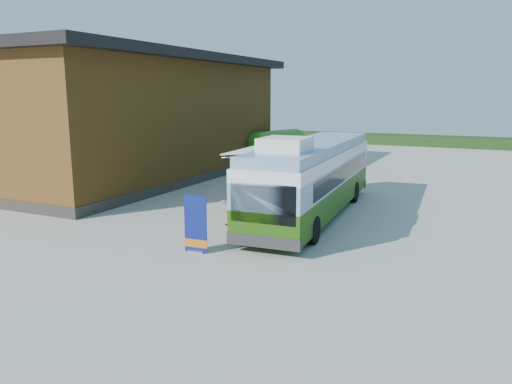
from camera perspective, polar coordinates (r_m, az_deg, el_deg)
The scene contains 10 objects.
ground at distance 18.16m, azimuth -5.28°, elevation -5.38°, with size 100.00×100.00×0.00m, color #BCB7AD.
barn at distance 31.67m, azimuth -12.56°, elevation 8.06°, with size 9.60×21.20×7.50m.
hedge at distance 53.13m, azimuth 24.51°, elevation 5.13°, with size 40.00×3.00×1.00m, color #264419.
bus at distance 21.21m, azimuth 6.49°, elevation 1.85°, with size 3.28×12.05×3.66m.
awning at distance 22.21m, azimuth 1.66°, elevation 4.71°, with size 2.95×4.44×0.53m.
banner at distance 16.52m, azimuth -6.91°, elevation -4.25°, with size 0.84×0.22×1.93m.
picnic_table at distance 18.58m, azimuth 2.64°, elevation -3.27°, with size 1.45×1.34×0.71m.
person_a at distance 22.29m, azimuth 0.82°, elevation 0.44°, with size 0.74×0.48×2.02m, color #999999.
person_b at distance 19.84m, azimuth -2.87°, elevation -1.17°, with size 0.90×0.70×1.84m, color #999999.
slurry_tanker at distance 37.12m, azimuth 2.36°, elevation 5.43°, with size 3.11×6.67×2.52m.
Camera 1 is at (8.98, -14.92, 5.16)m, focal length 35.00 mm.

